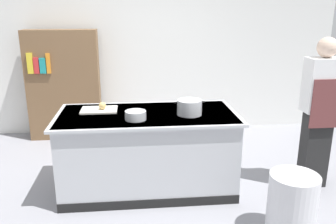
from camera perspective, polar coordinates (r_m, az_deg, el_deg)
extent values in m
plane|color=gray|center=(4.19, -3.20, -12.10)|extent=(10.00, 10.00, 0.00)
cube|color=white|center=(5.79, -4.41, 11.55)|extent=(6.40, 0.12, 3.00)
cube|color=#B7BABF|center=(3.99, -3.31, -6.44)|extent=(1.90, 0.90, 0.90)
cube|color=#B7BABF|center=(3.84, -3.42, -0.46)|extent=(1.98, 0.98, 0.03)
cube|color=black|center=(3.77, -2.89, -14.76)|extent=(1.90, 0.01, 0.10)
cube|color=silver|center=(4.00, -11.16, 0.33)|extent=(0.40, 0.28, 0.02)
sphere|color=tan|center=(3.98, -10.66, 1.02)|extent=(0.08, 0.08, 0.08)
cylinder|color=#B7BABF|center=(3.78, 3.52, 0.77)|extent=(0.27, 0.27, 0.16)
cube|color=black|center=(3.74, 1.28, 1.56)|extent=(0.04, 0.02, 0.01)
cube|color=black|center=(3.79, 5.76, 1.67)|extent=(0.04, 0.02, 0.01)
cylinder|color=#B7BABF|center=(3.63, -5.31, -0.54)|extent=(0.22, 0.22, 0.09)
cylinder|color=silver|center=(3.47, 19.56, -14.08)|extent=(0.44, 0.44, 0.59)
cube|color=black|center=(4.40, 22.78, -5.53)|extent=(0.28, 0.20, 0.90)
cube|color=white|center=(4.19, 23.92, 4.02)|extent=(0.38, 0.24, 0.60)
sphere|color=beige|center=(4.13, 24.59, 9.57)|extent=(0.22, 0.22, 0.22)
cube|color=brown|center=(4.13, 24.46, 1.19)|extent=(0.34, 0.02, 0.54)
cube|color=brown|center=(5.70, -16.63, 4.19)|extent=(1.10, 0.28, 1.70)
cube|color=yellow|center=(5.58, -21.59, 7.38)|extent=(0.08, 0.03, 0.31)
cube|color=red|center=(5.56, -20.69, 7.10)|extent=(0.08, 0.03, 0.24)
cube|color=teal|center=(5.54, -19.76, 7.11)|extent=(0.09, 0.03, 0.23)
cube|color=orange|center=(5.51, -18.94, 7.50)|extent=(0.06, 0.03, 0.30)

